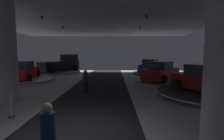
{
  "coord_description": "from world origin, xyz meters",
  "views": [
    {
      "loc": [
        1.22,
        -5.12,
        2.63
      ],
      "look_at": [
        1.02,
        7.75,
        1.4
      ],
      "focal_mm": 26.78,
      "sensor_mm": 36.0,
      "label": 1
    }
  ],
  "objects_px": {
    "display_platform_deep_left": "(59,72)",
    "column_left": "(3,52)",
    "visitor_walking_near": "(48,134)",
    "visitor_walking_far": "(86,80)",
    "display_platform_deep_right": "(151,73)",
    "display_car_far_left": "(23,71)",
    "display_platform_far_right": "(161,81)",
    "display_car_mid_right": "(206,80)",
    "display_car_far_right": "(161,72)",
    "pickup_truck_deep_left": "(61,64)",
    "display_platform_mid_right": "(206,94)",
    "display_platform_far_left": "(24,80)",
    "display_car_deep_right": "(151,67)"
  },
  "relations": [
    {
      "from": "display_platform_deep_right",
      "to": "display_platform_mid_right",
      "type": "xyz_separation_m",
      "value": [
        1.04,
        -11.24,
        0.0
      ]
    },
    {
      "from": "column_left",
      "to": "display_car_deep_right",
      "type": "xyz_separation_m",
      "value": [
        10.81,
        12.47,
        -1.72
      ]
    },
    {
      "from": "display_platform_deep_right",
      "to": "display_platform_mid_right",
      "type": "bearing_deg",
      "value": -84.72
    },
    {
      "from": "visitor_walking_near",
      "to": "visitor_walking_far",
      "type": "xyz_separation_m",
      "value": [
        -0.5,
        7.51,
        0.0
      ]
    },
    {
      "from": "display_platform_deep_left",
      "to": "column_left",
      "type": "bearing_deg",
      "value": -83.96
    },
    {
      "from": "display_platform_deep_right",
      "to": "display_platform_far_left",
      "type": "distance_m",
      "value": 14.63
    },
    {
      "from": "display_platform_far_left",
      "to": "visitor_walking_near",
      "type": "height_order",
      "value": "visitor_walking_near"
    },
    {
      "from": "display_car_deep_right",
      "to": "display_car_far_right",
      "type": "bearing_deg",
      "value": -93.93
    },
    {
      "from": "column_left",
      "to": "display_platform_far_left",
      "type": "distance_m",
      "value": 7.28
    },
    {
      "from": "display_platform_deep_left",
      "to": "visitor_walking_near",
      "type": "xyz_separation_m",
      "value": [
        6.13,
        -19.14,
        0.75
      ]
    },
    {
      "from": "display_car_far_right",
      "to": "pickup_truck_deep_left",
      "type": "distance_m",
      "value": 13.92
    },
    {
      "from": "pickup_truck_deep_left",
      "to": "visitor_walking_near",
      "type": "relative_size",
      "value": 3.46
    },
    {
      "from": "display_car_far_left",
      "to": "visitor_walking_far",
      "type": "height_order",
      "value": "display_car_far_left"
    },
    {
      "from": "column_left",
      "to": "display_car_mid_right",
      "type": "height_order",
      "value": "column_left"
    },
    {
      "from": "display_car_mid_right",
      "to": "visitor_walking_far",
      "type": "xyz_separation_m",
      "value": [
        -7.64,
        0.58,
        -0.13
      ]
    },
    {
      "from": "display_platform_deep_left",
      "to": "display_car_far_left",
      "type": "xyz_separation_m",
      "value": [
        -1.02,
        -7.18,
        0.89
      ]
    },
    {
      "from": "column_left",
      "to": "visitor_walking_near",
      "type": "xyz_separation_m",
      "value": [
        4.7,
        -5.65,
        -1.84
      ]
    },
    {
      "from": "pickup_truck_deep_left",
      "to": "display_car_mid_right",
      "type": "xyz_separation_m",
      "value": [
        13.09,
        -12.46,
        -0.19
      ]
    },
    {
      "from": "display_platform_deep_right",
      "to": "display_car_far_left",
      "type": "relative_size",
      "value": 1.04
    },
    {
      "from": "pickup_truck_deep_left",
      "to": "display_car_deep_right",
      "type": "distance_m",
      "value": 12.11
    },
    {
      "from": "display_platform_deep_left",
      "to": "visitor_walking_far",
      "type": "relative_size",
      "value": 3.57
    },
    {
      "from": "display_car_mid_right",
      "to": "display_platform_deep_right",
      "type": "bearing_deg",
      "value": 95.22
    },
    {
      "from": "column_left",
      "to": "display_platform_far_right",
      "type": "distance_m",
      "value": 12.32
    },
    {
      "from": "display_platform_far_right",
      "to": "display_car_far_left",
      "type": "height_order",
      "value": "display_car_far_left"
    },
    {
      "from": "display_platform_far_right",
      "to": "display_platform_deep_right",
      "type": "xyz_separation_m",
      "value": [
        0.44,
        6.41,
        0.0
      ]
    },
    {
      "from": "pickup_truck_deep_left",
      "to": "display_platform_mid_right",
      "type": "distance_m",
      "value": 18.13
    },
    {
      "from": "pickup_truck_deep_left",
      "to": "visitor_walking_far",
      "type": "distance_m",
      "value": 13.07
    },
    {
      "from": "display_platform_deep_left",
      "to": "display_platform_mid_right",
      "type": "xyz_separation_m",
      "value": [
        13.29,
        -12.23,
        -0.01
      ]
    },
    {
      "from": "column_left",
      "to": "pickup_truck_deep_left",
      "type": "xyz_separation_m",
      "value": [
        -1.23,
        13.75,
        -1.53
      ]
    },
    {
      "from": "visitor_walking_far",
      "to": "column_left",
      "type": "bearing_deg",
      "value": -156.12
    },
    {
      "from": "display_platform_far_right",
      "to": "display_car_deep_right",
      "type": "height_order",
      "value": "display_car_deep_right"
    },
    {
      "from": "display_car_deep_right",
      "to": "visitor_walking_far",
      "type": "height_order",
      "value": "display_car_deep_right"
    },
    {
      "from": "display_platform_far_right",
      "to": "display_platform_deep_left",
      "type": "relative_size",
      "value": 0.87
    },
    {
      "from": "display_car_far_right",
      "to": "display_platform_deep_left",
      "type": "relative_size",
      "value": 0.77
    },
    {
      "from": "display_platform_mid_right",
      "to": "visitor_walking_far",
      "type": "xyz_separation_m",
      "value": [
        -7.66,
        0.61,
        0.76
      ]
    },
    {
      "from": "display_platform_far_right",
      "to": "display_platform_mid_right",
      "type": "bearing_deg",
      "value": -73.05
    },
    {
      "from": "column_left",
      "to": "display_car_far_left",
      "type": "relative_size",
      "value": 1.23
    },
    {
      "from": "column_left",
      "to": "display_car_mid_right",
      "type": "distance_m",
      "value": 12.04
    },
    {
      "from": "display_car_far_left",
      "to": "display_platform_far_right",
      "type": "bearing_deg",
      "value": -0.99
    },
    {
      "from": "column_left",
      "to": "visitor_walking_near",
      "type": "relative_size",
      "value": 3.46
    },
    {
      "from": "pickup_truck_deep_left",
      "to": "display_platform_far_left",
      "type": "relative_size",
      "value": 0.97
    },
    {
      "from": "display_platform_far_left",
      "to": "display_platform_mid_right",
      "type": "height_order",
      "value": "display_platform_far_left"
    },
    {
      "from": "display_platform_far_right",
      "to": "display_car_mid_right",
      "type": "bearing_deg",
      "value": -73.11
    },
    {
      "from": "display_car_deep_right",
      "to": "display_car_mid_right",
      "type": "relative_size",
      "value": 0.99
    },
    {
      "from": "display_car_far_left",
      "to": "visitor_walking_far",
      "type": "xyz_separation_m",
      "value": [
        6.65,
        -4.45,
        -0.14
      ]
    },
    {
      "from": "display_platform_deep_right",
      "to": "display_platform_far_left",
      "type": "height_order",
      "value": "display_platform_far_left"
    },
    {
      "from": "display_car_deep_right",
      "to": "display_platform_far_left",
      "type": "xyz_separation_m",
      "value": [
        -13.26,
        -6.13,
        -0.87
      ]
    },
    {
      "from": "display_platform_far_right",
      "to": "display_platform_far_left",
      "type": "relative_size",
      "value": 0.88
    },
    {
      "from": "column_left",
      "to": "display_platform_far_left",
      "type": "relative_size",
      "value": 0.97
    },
    {
      "from": "column_left",
      "to": "display_car_deep_right",
      "type": "relative_size",
      "value": 1.22
    }
  ]
}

